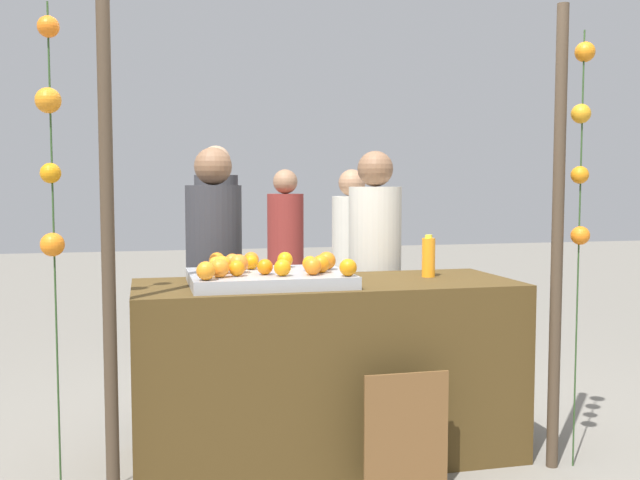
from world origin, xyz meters
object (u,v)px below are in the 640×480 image
Objects in this scene: orange_1 at (313,267)px; juice_bottle at (429,257)px; vendor_left at (215,296)px; vendor_right at (375,292)px; stall_counter at (327,369)px; chalkboard_sign at (406,434)px; orange_0 at (265,267)px.

juice_bottle is at bearing 20.14° from orange_1.
vendor_left is 0.96m from vendor_right.
stall_counter is 0.87m from vendor_left.
chalkboard_sign is (-0.34, -0.59, -0.73)m from juice_bottle.
orange_0 is 0.83m from vendor_left.
orange_1 is 0.05× the size of vendor_right.
orange_1 is 0.15× the size of chalkboard_sign.
vendor_right is (0.46, 0.63, 0.29)m from stall_counter.
vendor_left is (-0.50, 0.65, 0.29)m from stall_counter.
orange_0 is (-0.33, -0.12, 0.54)m from stall_counter.
juice_bottle is (0.91, 0.18, 0.01)m from orange_0.
juice_bottle is 0.14× the size of vendor_right.
orange_0 is 0.14× the size of chalkboard_sign.
vendor_left is at bearing 178.98° from vendor_right.
vendor_left is at bearing 114.72° from orange_1.
orange_0 is 0.92m from juice_bottle.
juice_bottle is at bearing 11.54° from orange_0.
orange_1 reaches higher than chalkboard_sign.
vendor_right reaches higher than chalkboard_sign.
juice_bottle is at bearing 59.97° from chalkboard_sign.
vendor_left is (-0.73, 1.17, 0.47)m from chalkboard_sign.
chalkboard_sign is (0.23, -0.52, -0.18)m from stall_counter.
chalkboard_sign is 0.35× the size of vendor_right.
vendor_left reaches higher than vendor_right.
stall_counter is at bearing 57.75° from orange_1.
orange_0 is at bearing 144.67° from chalkboard_sign.
orange_1 is 0.73m from juice_bottle.
vendor_right reaches higher than orange_0.
vendor_left is 1.01× the size of vendor_right.
vendor_left is (-1.07, 0.58, -0.26)m from juice_bottle.
chalkboard_sign is 1.27m from vendor_right.
orange_0 is 0.34× the size of juice_bottle.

